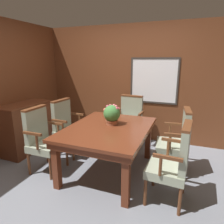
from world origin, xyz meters
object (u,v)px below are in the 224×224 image
Objects in this scene: chair_right_near at (174,161)px; sideboard_cabinet at (25,127)px; dining_table at (108,133)px; potted_plant at (112,114)px; chair_left_far at (67,125)px; chair_left_near at (43,137)px; chair_right_far at (177,139)px; chair_head_far at (130,119)px.

chair_right_near reaches higher than sideboard_cabinet.
dining_table is 4.74× the size of potted_plant.
potted_plant is (0.97, -0.19, 0.35)m from chair_left_far.
chair_left_far is at bearing -1.47° from chair_left_near.
chair_right_near is at bearing -5.11° from chair_right_far.
chair_right_near is 2.83m from sideboard_cabinet.
chair_left_far is 1.00× the size of chair_right_far.
chair_left_near is at bearing -76.46° from chair_right_far.
chair_left_near is 1.00× the size of chair_right_near.
sideboard_cabinet is at bearing -146.21° from chair_head_far.
chair_right_far is at bearing 4.79° from sideboard_cabinet.
dining_table is at bearing -104.79° from chair_left_far.
chair_right_near is (1.00, -0.37, -0.09)m from dining_table.
dining_table is at bearing -107.01° from chair_right_near.
chair_left_near reaches higher than dining_table.
chair_right_near is 1.00× the size of chair_right_far.
chair_right_near is 3.16× the size of potted_plant.
potted_plant reaches higher than chair_head_far.
chair_left_far is 1.00× the size of chair_right_near.
chair_head_far is 1.07m from potted_plant.
chair_left_far is 0.65m from chair_left_near.
chair_left_near is 1.77m from chair_head_far.
dining_table is at bearing -75.32° from chair_right_far.
sideboard_cabinet is at bearing -179.71° from potted_plant.
chair_right_far is at bearing -176.10° from chair_right_near.
chair_left_far is at bearing 161.20° from dining_table.
sideboard_cabinet is (-0.81, -0.19, -0.08)m from chair_left_far.
potted_plant is at bearing -113.93° from chair_right_near.
dining_table is 1.03m from chair_left_far.
chair_left_near is 0.93m from sideboard_cabinet.
chair_head_far is at bearing -134.19° from chair_right_far.
chair_left_near and chair_head_far have the same top height.
dining_table is 1.16m from chair_head_far.
chair_head_far is at bearing -34.06° from chair_left_near.
potted_plant is at bearing -64.90° from chair_left_near.
chair_head_far is at bearing 29.65° from sideboard_cabinet.
dining_table is 1.04m from chair_left_near.
chair_head_far is 1.82m from chair_right_near.
chair_right_near is at bearing -27.22° from potted_plant.
chair_head_far is at bearing -45.75° from chair_left_far.
chair_left_far is at bearing -94.61° from chair_right_far.
chair_right_near is (1.97, -0.70, 0.00)m from chair_left_far.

